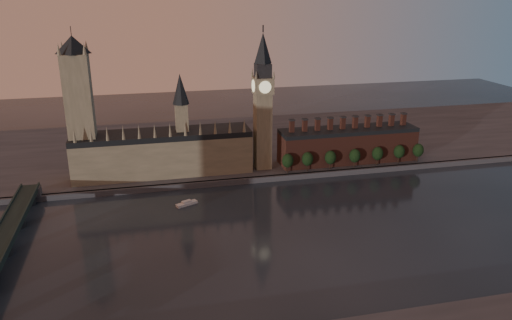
{
  "coord_description": "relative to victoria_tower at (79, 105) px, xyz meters",
  "views": [
    {
      "loc": [
        -77.64,
        -243.72,
        135.05
      ],
      "look_at": [
        -7.97,
        55.0,
        29.77
      ],
      "focal_mm": 35.0,
      "sensor_mm": 36.0,
      "label": 1
    }
  ],
  "objects": [
    {
      "name": "embankment_tree_0",
      "position": [
        145.58,
        -20.66,
        -45.62
      ],
      "size": [
        8.6,
        8.6,
        14.88
      ],
      "color": "black",
      "rests_on": "north_bank"
    },
    {
      "name": "palace_of_westminster",
      "position": [
        55.59,
        -0.09,
        -37.46
      ],
      "size": [
        130.0,
        30.3,
        74.0
      ],
      "color": "gray",
      "rests_on": "north_bank"
    },
    {
      "name": "embankment_tree_2",
      "position": [
        179.47,
        -20.98,
        -45.62
      ],
      "size": [
        8.6,
        8.6,
        14.88
      ],
      "color": "black",
      "rests_on": "north_bank"
    },
    {
      "name": "victoria_tower",
      "position": [
        0.0,
        0.0,
        0.0
      ],
      "size": [
        24.0,
        24.0,
        108.0
      ],
      "color": "gray",
      "rests_on": "north_bank"
    },
    {
      "name": "embankment_tree_6",
      "position": [
        254.26,
        -19.83,
        -45.62
      ],
      "size": [
        8.6,
        8.6,
        14.88
      ],
      "color": "black",
      "rests_on": "north_bank"
    },
    {
      "name": "chimney_block",
      "position": [
        200.0,
        -5.0,
        -41.27
      ],
      "size": [
        110.0,
        25.0,
        37.0
      ],
      "color": "#572B21",
      "rests_on": "north_bank"
    },
    {
      "name": "embankment_tree_5",
      "position": [
        237.84,
        -19.51,
        -45.62
      ],
      "size": [
        8.6,
        8.6,
        14.88
      ],
      "color": "black",
      "rests_on": "north_bank"
    },
    {
      "name": "ground",
      "position": [
        120.0,
        -115.0,
        -59.09
      ],
      "size": [
        900.0,
        900.0,
        0.0
      ],
      "primitive_type": "plane",
      "color": "black",
      "rests_on": "ground"
    },
    {
      "name": "embankment_tree_4",
      "position": [
        218.92,
        -20.25,
        -45.62
      ],
      "size": [
        8.6,
        8.6,
        14.88
      ],
      "color": "black",
      "rests_on": "north_bank"
    },
    {
      "name": "north_bank",
      "position": [
        120.0,
        63.04,
        -57.09
      ],
      "size": [
        900.0,
        182.0,
        4.0
      ],
      "color": "#4D4D53",
      "rests_on": "ground"
    },
    {
      "name": "embankment_tree_3",
      "position": [
        199.35,
        -21.25,
        -45.62
      ],
      "size": [
        8.6,
        8.6,
        14.88
      ],
      "color": "black",
      "rests_on": "north_bank"
    },
    {
      "name": "river_boat",
      "position": [
        66.32,
        -54.17,
        -57.96
      ],
      "size": [
        15.06,
        9.98,
        2.93
      ],
      "rotation": [
        0.0,
        0.0,
        0.44
      ],
      "color": "silver",
      "rests_on": "ground"
    },
    {
      "name": "embankment_tree_1",
      "position": [
        161.31,
        -20.27,
        -45.62
      ],
      "size": [
        8.6,
        8.6,
        14.88
      ],
      "color": "black",
      "rests_on": "north_bank"
    },
    {
      "name": "big_ben",
      "position": [
        130.0,
        -5.0,
        -2.26
      ],
      "size": [
        15.0,
        15.0,
        107.0
      ],
      "color": "gray",
      "rests_on": "north_bank"
    }
  ]
}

